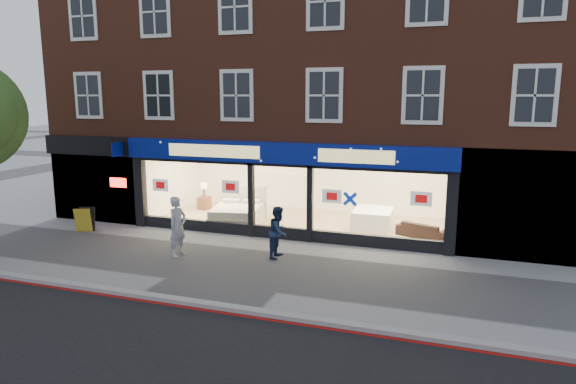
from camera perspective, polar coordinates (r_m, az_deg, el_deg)
The scene contains 12 objects.
ground at distance 14.85m, azimuth -4.92°, elevation -8.22°, with size 120.00×120.00×0.00m, color gray.
kerb_line at distance 12.27m, azimuth -10.92°, elevation -12.53°, with size 60.00×0.10×0.01m, color #8C0A07.
kerb_stone at distance 12.41m, azimuth -10.46°, elevation -11.97°, with size 60.00×0.25×0.12m, color gray.
showroom_floor at distance 19.55m, azimuth 1.33°, elevation -3.39°, with size 11.00×4.50×0.10m, color tan.
building at distance 20.66m, azimuth 2.84°, elevation 15.86°, with size 19.00×8.26×10.30m.
display_bed at distance 19.38m, azimuth -5.58°, elevation -2.35°, with size 2.18×2.49×1.24m.
bedside_table at distance 21.73m, azimuth -9.27°, elevation -1.21°, with size 0.45×0.45×0.55m, color brown.
mattress_stack at distance 18.78m, azimuth 9.43°, elevation -2.91°, with size 1.38×1.72×0.67m.
sofa at distance 17.89m, azimuth 14.77°, elevation -4.08°, with size 1.72×0.67×0.50m, color black.
a_board at distance 19.69m, azimuth -21.63°, elevation -2.87°, with size 0.58×0.37×0.88m, color gold.
pedestrian_grey at distance 15.86m, azimuth -12.16°, elevation -3.75°, with size 0.67×0.44×1.83m, color #A1A3A9.
pedestrian_blue at distance 15.39m, azimuth -1.04°, elevation -4.46°, with size 0.76×0.59×1.56m, color #172541.
Camera 1 is at (5.75, -12.82, 4.80)m, focal length 32.00 mm.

